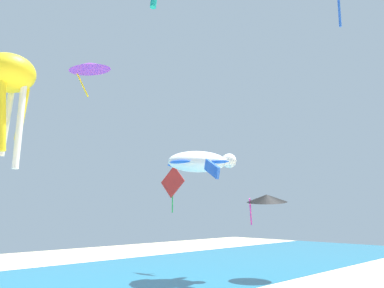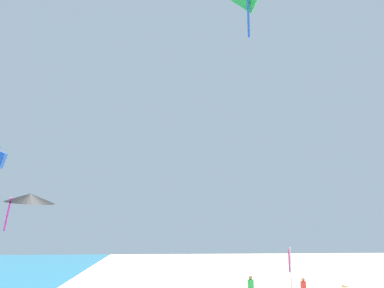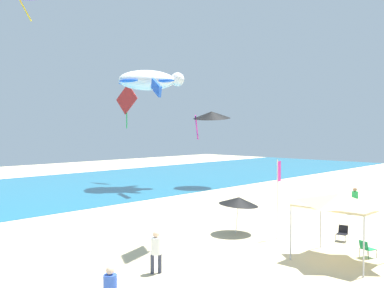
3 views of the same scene
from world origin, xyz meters
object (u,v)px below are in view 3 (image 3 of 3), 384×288
folding_chair_near_cooler (342,232)px  banner_flag (278,192)px  canopy_tent (340,200)px  kite_diamond_red (127,101)px  folding_chair_right_of_tent (366,248)px  kite_parafoil_blue (156,88)px  kite_delta_black (212,115)px  kite_turtle_white (148,80)px  beach_umbrella (239,201)px  person_far_stroller (355,198)px  person_kite_handler (156,249)px

folding_chair_near_cooler → banner_flag: (-2.01, 2.74, 2.11)m
canopy_tent → kite_diamond_red: 33.30m
banner_flag → kite_diamond_red: 29.00m
canopy_tent → folding_chair_right_of_tent: size_ratio=4.18×
kite_parafoil_blue → kite_delta_black: size_ratio=0.59×
kite_parafoil_blue → kite_turtle_white: 4.35m
folding_chair_near_cooler → kite_parafoil_blue: bearing=155.6°
folding_chair_near_cooler → beach_umbrella: bearing=-164.9°
canopy_tent → kite_parafoil_blue: bearing=69.0°
kite_delta_black → canopy_tent: bearing=-68.2°
beach_umbrella → kite_parafoil_blue: bearing=64.3°
kite_diamond_red → kite_delta_black: bearing=-172.3°
kite_parafoil_blue → kite_turtle_white: (2.14, 3.62, 1.13)m
person_far_stroller → kite_turtle_white: bearing=178.3°
canopy_tent → banner_flag: size_ratio=0.79×
person_far_stroller → kite_diamond_red: 27.64m
canopy_tent → folding_chair_right_of_tent: bearing=-27.7°
canopy_tent → kite_diamond_red: (11.74, 30.49, 6.43)m
banner_flag → person_far_stroller: (9.78, -0.12, -1.49)m
canopy_tent → kite_turtle_white: size_ratio=0.47×
beach_umbrella → folding_chair_right_of_tent: 7.30m
person_far_stroller → kite_turtle_white: size_ratio=0.25×
kite_parafoil_blue → kite_turtle_white: bearing=177.8°
folding_chair_near_cooler → person_far_stroller: size_ratio=0.44×
beach_umbrella → person_far_stroller: size_ratio=1.24×
banner_flag → kite_parafoil_blue: size_ratio=1.36×
beach_umbrella → kite_turtle_white: (9.43, 18.79, 9.08)m
folding_chair_near_cooler → person_kite_handler: size_ratio=0.47×
person_kite_handler → person_far_stroller: bearing=29.5°
canopy_tent → banner_flag: 4.44m
person_kite_handler → banner_flag: bearing=27.9°
banner_flag → person_far_stroller: bearing=-0.7°
kite_delta_black → person_kite_handler: bearing=-86.0°
kite_diamond_red → canopy_tent: bearing=147.4°
kite_delta_black → beach_umbrella: bearing=-76.8°
canopy_tent → person_kite_handler: canopy_tent is taller
folding_chair_near_cooler → person_far_stroller: person_far_stroller is taller
banner_flag → kite_parafoil_blue: bearing=68.6°
kite_diamond_red → kite_delta_black: 10.43m
kite_parafoil_blue → folding_chair_right_of_tent: bearing=11.0°
canopy_tent → kite_delta_black: (15.14, 20.79, 4.69)m
kite_turtle_white → kite_delta_black: bearing=-7.6°
folding_chair_near_cooler → kite_parafoil_blue: kite_parafoil_blue is taller
canopy_tent → kite_turtle_white: 28.54m
banner_flag → canopy_tent: bearing=-109.3°
kite_parafoil_blue → beach_umbrella: bearing=2.8°
beach_umbrella → person_far_stroller: beach_umbrella is taller
folding_chair_right_of_tent → person_far_stroller: (9.93, 4.75, 0.62)m
canopy_tent → person_far_stroller: canopy_tent is taller
beach_umbrella → canopy_tent: bearing=-98.8°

